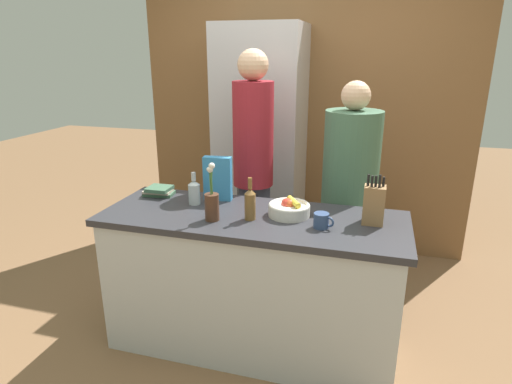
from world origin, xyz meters
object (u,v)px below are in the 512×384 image
(refrigerator, at_px, (261,146))
(coffee_mug, at_px, (322,221))
(fruit_bowl, at_px, (289,208))
(person_at_sink, at_px, (253,161))
(knife_block, at_px, (374,204))
(book_stack, at_px, (159,191))
(cereal_box, at_px, (218,179))
(flower_vase, at_px, (212,203))
(bottle_vinegar, at_px, (194,192))
(person_in_blue, at_px, (349,189))
(bottle_oil, at_px, (250,203))

(refrigerator, relative_size, coffee_mug, 17.40)
(fruit_bowl, bearing_deg, person_at_sink, 124.71)
(knife_block, distance_m, book_stack, 1.40)
(refrigerator, height_order, cereal_box, refrigerator)
(book_stack, bearing_deg, refrigerator, 70.45)
(flower_vase, height_order, coffee_mug, flower_vase)
(bottle_vinegar, relative_size, person_in_blue, 0.13)
(knife_block, xyz_separation_m, book_stack, (-1.40, 0.12, -0.08))
(knife_block, relative_size, coffee_mug, 2.49)
(fruit_bowl, height_order, person_in_blue, person_in_blue)
(coffee_mug, bearing_deg, bottle_vinegar, 168.67)
(fruit_bowl, xyz_separation_m, bottle_oil, (-0.20, -0.12, 0.05))
(fruit_bowl, xyz_separation_m, person_in_blue, (0.31, 0.55, -0.02))
(person_at_sink, bearing_deg, fruit_bowl, -79.74)
(knife_block, height_order, cereal_box, knife_block)
(bottle_oil, bearing_deg, flower_vase, -161.27)
(cereal_box, bearing_deg, flower_vase, -74.72)
(book_stack, relative_size, person_in_blue, 0.13)
(book_stack, bearing_deg, knife_block, -4.76)
(cereal_box, height_order, bottle_oil, cereal_box)
(person_at_sink, bearing_deg, bottle_vinegar, -138.81)
(fruit_bowl, xyz_separation_m, coffee_mug, (0.21, -0.14, -0.00))
(refrigerator, xyz_separation_m, person_in_blue, (0.83, -0.71, -0.11))
(refrigerator, relative_size, person_at_sink, 1.11)
(coffee_mug, height_order, bottle_oil, bottle_oil)
(fruit_bowl, xyz_separation_m, flower_vase, (-0.41, -0.19, 0.06))
(coffee_mug, height_order, person_in_blue, person_in_blue)
(coffee_mug, relative_size, person_at_sink, 0.06)
(knife_block, relative_size, person_in_blue, 0.18)
(book_stack, bearing_deg, person_at_sink, 38.68)
(knife_block, bearing_deg, cereal_box, 171.53)
(refrigerator, distance_m, bottle_oil, 1.41)
(fruit_bowl, distance_m, book_stack, 0.93)
(knife_block, xyz_separation_m, bottle_oil, (-0.68, -0.13, -0.02))
(coffee_mug, height_order, book_stack, coffee_mug)
(bottle_oil, height_order, person_in_blue, person_in_blue)
(fruit_bowl, distance_m, coffee_mug, 0.25)
(bottle_oil, xyz_separation_m, person_in_blue, (0.51, 0.67, -0.07))
(bottle_oil, bearing_deg, knife_block, 10.78)
(cereal_box, height_order, bottle_vinegar, cereal_box)
(bottle_vinegar, bearing_deg, person_in_blue, 29.08)
(knife_block, distance_m, person_at_sink, 1.02)
(flower_vase, xyz_separation_m, cereal_box, (-0.09, 0.35, 0.04))
(refrigerator, xyz_separation_m, bottle_vinegar, (-0.10, -1.22, -0.05))
(bottle_oil, bearing_deg, coffee_mug, -1.73)
(bottle_vinegar, bearing_deg, person_at_sink, 65.65)
(bottle_oil, bearing_deg, fruit_bowl, 31.08)
(fruit_bowl, bearing_deg, cereal_box, 163.13)
(book_stack, bearing_deg, person_in_blue, 19.03)
(coffee_mug, bearing_deg, cereal_box, 158.02)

